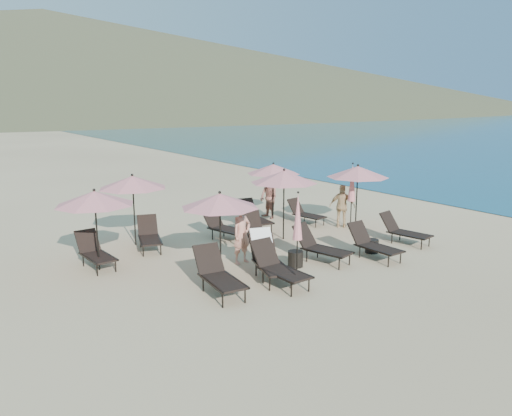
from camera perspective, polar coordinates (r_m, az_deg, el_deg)
ground at (r=14.86m, az=9.01°, el=-6.31°), size 800.00×800.00×0.00m
volcanic_headland at (r=323.85m, az=-20.87°, el=15.24°), size 690.00×690.00×55.00m
lounger_0 at (r=12.40m, az=-4.34°, el=-7.52°), size 0.90×1.92×1.07m
lounger_1 at (r=13.46m, az=1.40°, el=-5.58°), size 1.22×2.02×1.19m
lounger_2 at (r=12.96m, az=2.58°, el=-6.66°), size 0.75×1.85×1.05m
lounger_3 at (r=14.86m, az=7.34°, el=-4.31°), size 1.10×1.90×1.03m
lounger_4 at (r=15.45m, az=13.23°, el=-3.94°), size 0.72×1.77×1.00m
lounger_5 at (r=17.32m, az=16.50°, el=-2.43°), size 0.94×1.79×0.98m
lounger_6 at (r=15.01m, az=-17.93°, el=-4.77°), size 0.76×1.72×0.96m
lounger_7 at (r=16.37m, az=-12.11°, el=-3.03°), size 1.13×1.82×0.98m
lounger_8 at (r=17.13m, az=-3.73°, el=-2.05°), size 1.08×1.88×1.02m
lounger_9 at (r=17.06m, az=0.08°, el=-2.29°), size 1.01×1.64×0.88m
lounger_10 at (r=18.45m, az=-0.27°, el=-0.96°), size 0.90×1.87×1.04m
lounger_11 at (r=19.44m, az=5.63°, el=-0.53°), size 0.84×1.64×0.90m
umbrella_open_0 at (r=13.44m, az=-4.16°, el=0.84°), size 2.14×2.14×2.31m
umbrella_open_1 at (r=16.80m, az=3.22°, el=3.58°), size 2.28×2.28×2.45m
umbrella_open_2 at (r=18.54m, az=11.55°, el=4.08°), size 2.25×2.25×2.43m
umbrella_open_3 at (r=16.55m, az=-13.93°, el=2.88°), size 2.21×2.21×2.38m
umbrella_open_4 at (r=19.87m, az=1.99°, el=4.48°), size 2.12×2.12×2.28m
umbrella_open_5 at (r=14.32m, az=-17.97°, el=1.07°), size 2.17×2.17×2.33m
umbrella_closed_0 at (r=13.41m, az=4.80°, el=-1.04°), size 0.27×0.27×2.32m
umbrella_closed_1 at (r=18.53m, az=10.93°, el=2.81°), size 0.29×0.29×2.49m
side_table_0 at (r=14.43m, az=4.53°, el=-5.81°), size 0.44×0.44×0.46m
side_table_1 at (r=16.10m, az=13.10°, el=-4.25°), size 0.41×0.41×0.42m
beachgoer_a at (r=14.53m, az=-1.63°, el=-3.00°), size 0.70×0.52×1.74m
beachgoer_b at (r=20.13m, az=1.45°, el=1.18°), size 0.67×0.84×1.68m
beachgoer_c at (r=18.93m, az=9.83°, el=0.20°), size 0.93×0.96×1.62m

